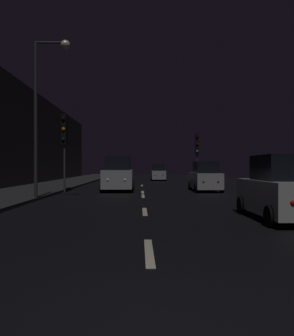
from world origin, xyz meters
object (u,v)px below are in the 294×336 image
(streetlamp_overhead, at_px, (45,95))
(car_parked_right_near, at_px, (281,190))
(traffic_light_far_right, at_px, (197,148))
(traffic_light_far_left, at_px, (64,136))
(car_approaching_headlights, at_px, (118,175))
(car_parked_right_far, at_px, (205,178))
(car_distant_taillights, at_px, (158,173))

(streetlamp_overhead, bearing_deg, car_parked_right_near, -35.29)
(streetlamp_overhead, relative_size, car_parked_right_near, 1.95)
(traffic_light_far_right, height_order, car_parked_right_near, traffic_light_far_right)
(traffic_light_far_left, xyz_separation_m, traffic_light_far_right, (9.78, 9.01, -0.29))
(traffic_light_far_left, relative_size, car_parked_right_near, 1.26)
(streetlamp_overhead, xyz_separation_m, car_approaching_headlights, (3.05, 6.66, -3.95))
(traffic_light_far_left, height_order, streetlamp_overhead, streetlamp_overhead)
(streetlamp_overhead, bearing_deg, car_parked_right_far, 35.40)
(traffic_light_far_left, distance_m, car_distant_taillights, 19.66)
(traffic_light_far_left, relative_size, traffic_light_far_right, 1.08)
(car_approaching_headlights, bearing_deg, streetlamp_overhead, -24.61)
(traffic_light_far_right, bearing_deg, car_distant_taillights, -159.34)
(car_approaching_headlights, bearing_deg, car_parked_right_far, 85.41)
(traffic_light_far_left, height_order, traffic_light_far_right, traffic_light_far_left)
(traffic_light_far_left, bearing_deg, car_parked_right_far, 103.98)
(traffic_light_far_right, xyz_separation_m, car_parked_right_far, (-0.80, -8.21, -2.37))
(streetlamp_overhead, height_order, car_parked_right_near, streetlamp_overhead)
(streetlamp_overhead, bearing_deg, car_distant_taillights, 74.47)
(traffic_light_far_right, relative_size, car_distant_taillights, 1.22)
(car_distant_taillights, bearing_deg, car_parked_right_near, -175.85)
(car_distant_taillights, distance_m, car_parked_right_near, 29.90)
(car_approaching_headlights, xyz_separation_m, car_distant_taillights, (3.52, 16.98, -0.18))
(streetlamp_overhead, distance_m, car_approaching_headlights, 8.33)
(car_parked_right_near, bearing_deg, traffic_light_far_left, 37.78)
(car_approaching_headlights, height_order, car_parked_right_far, car_approaching_headlights)
(traffic_light_far_left, distance_m, car_parked_right_far, 9.40)
(car_distant_taillights, distance_m, car_parked_right_far, 17.57)
(car_parked_right_near, bearing_deg, streetlamp_overhead, 54.71)
(traffic_light_far_right, relative_size, car_parked_right_far, 1.17)
(car_parked_right_far, bearing_deg, car_distant_taillights, 7.07)
(car_approaching_headlights, xyz_separation_m, car_parked_right_far, (5.68, -0.46, -0.15))
(car_parked_right_far, bearing_deg, car_parked_right_near, 180.00)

